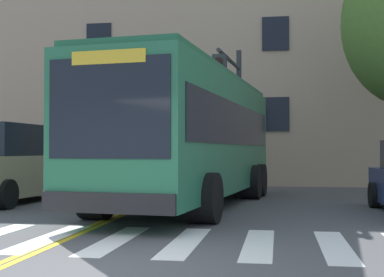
# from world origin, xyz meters

# --- Properties ---
(ground_plane) EXTENTS (120.00, 120.00, 0.00)m
(ground_plane) POSITION_xyz_m (0.00, 0.00, 0.00)
(ground_plane) COLOR #4C4C4F
(crosswalk) EXTENTS (12.24, 3.05, 0.01)m
(crosswalk) POSITION_xyz_m (-0.26, 2.24, 0.00)
(crosswalk) COLOR white
(crosswalk) RESTS_ON ground
(lane_line_yellow_inner) EXTENTS (0.12, 36.00, 0.01)m
(lane_line_yellow_inner) POSITION_xyz_m (-1.24, 16.24, 0.00)
(lane_line_yellow_inner) COLOR gold
(lane_line_yellow_inner) RESTS_ON ground
(lane_line_yellow_outer) EXTENTS (0.12, 36.00, 0.01)m
(lane_line_yellow_outer) POSITION_xyz_m (-1.08, 16.24, 0.00)
(lane_line_yellow_outer) COLOR gold
(lane_line_yellow_outer) RESTS_ON ground
(city_bus) EXTENTS (3.91, 10.93, 3.51)m
(city_bus) POSITION_xyz_m (0.14, 7.88, 1.89)
(city_bus) COLOR #28704C
(city_bus) RESTS_ON ground
(car_tan_near_lane) EXTENTS (2.38, 4.85, 2.22)m
(car_tan_near_lane) POSITION_xyz_m (-5.25, 7.79, 1.06)
(car_tan_near_lane) COLOR tan
(car_tan_near_lane) RESTS_ON ground
(traffic_light_overhead) EXTENTS (0.56, 3.30, 4.59)m
(traffic_light_overhead) POSITION_xyz_m (1.12, 8.77, 3.00)
(traffic_light_overhead) COLOR #28282D
(traffic_light_overhead) RESTS_ON ground
(building_facade) EXTENTS (37.84, 8.54, 11.88)m
(building_facade) POSITION_xyz_m (2.41, 20.02, 5.94)
(building_facade) COLOR tan
(building_facade) RESTS_ON ground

